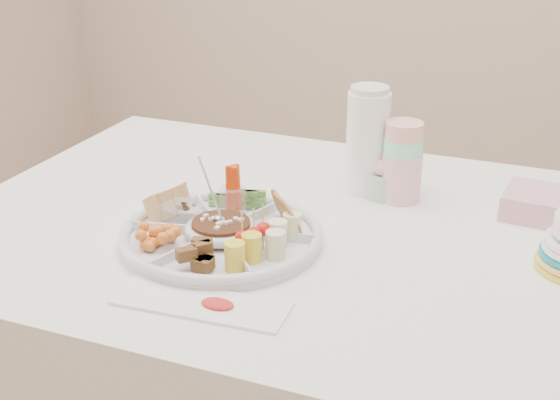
% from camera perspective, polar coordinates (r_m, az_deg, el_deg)
% --- Properties ---
extents(dining_table, '(1.52, 1.02, 0.76)m').
position_cam_1_polar(dining_table, '(1.75, 3.01, -13.42)').
color(dining_table, white).
rests_on(dining_table, floor).
extents(party_tray, '(0.45, 0.45, 0.04)m').
position_cam_1_polar(party_tray, '(1.48, -4.32, -2.40)').
color(party_tray, white).
rests_on(party_tray, dining_table).
extents(bean_dip, '(0.13, 0.13, 0.04)m').
position_cam_1_polar(bean_dip, '(1.48, -4.33, -2.14)').
color(bean_dip, black).
rests_on(bean_dip, party_tray).
extents(tortillas, '(0.13, 0.13, 0.06)m').
position_cam_1_polar(tortillas, '(1.51, 0.39, -0.93)').
color(tortillas, '#A26E37').
rests_on(tortillas, party_tray).
extents(carrot_cucumber, '(0.13, 0.13, 0.10)m').
position_cam_1_polar(carrot_cucumber, '(1.58, -3.25, 0.96)').
color(carrot_cucumber, red).
rests_on(carrot_cucumber, party_tray).
extents(pita_raisins, '(0.14, 0.14, 0.06)m').
position_cam_1_polar(pita_raisins, '(1.56, -7.79, -0.35)').
color(pita_raisins, tan).
rests_on(pita_raisins, party_tray).
extents(cherries, '(0.12, 0.12, 0.04)m').
position_cam_1_polar(cherries, '(1.45, -9.27, -2.67)').
color(cherries, orange).
rests_on(cherries, party_tray).
extents(granola_chunks, '(0.11, 0.11, 0.04)m').
position_cam_1_polar(granola_chunks, '(1.37, -5.63, -4.22)').
color(granola_chunks, '#412C1D').
rests_on(granola_chunks, party_tray).
extents(banana_tomato, '(0.14, 0.14, 0.10)m').
position_cam_1_polar(banana_tomato, '(1.39, -0.48, -2.54)').
color(banana_tomato, '#F6DA8F').
rests_on(banana_tomato, party_tray).
extents(cup_stack, '(0.10, 0.10, 0.24)m').
position_cam_1_polar(cup_stack, '(1.66, 9.00, 3.80)').
color(cup_stack, beige).
rests_on(cup_stack, dining_table).
extents(thermos, '(0.11, 0.11, 0.24)m').
position_cam_1_polar(thermos, '(1.70, 6.43, 4.46)').
color(thermos, white).
rests_on(thermos, dining_table).
extents(flower_bowl, '(0.14, 0.14, 0.08)m').
position_cam_1_polar(flower_bowl, '(1.71, 7.71, 1.71)').
color(flower_bowl, '#A7E0C8').
rests_on(flower_bowl, dining_table).
extents(napkin_stack, '(0.17, 0.15, 0.05)m').
position_cam_1_polar(napkin_stack, '(1.68, 18.74, -0.33)').
color(napkin_stack, '#DC9DAA').
rests_on(napkin_stack, dining_table).
extents(placemat, '(0.30, 0.12, 0.01)m').
position_cam_1_polar(placemat, '(1.30, -5.79, -7.54)').
color(placemat, white).
rests_on(placemat, dining_table).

